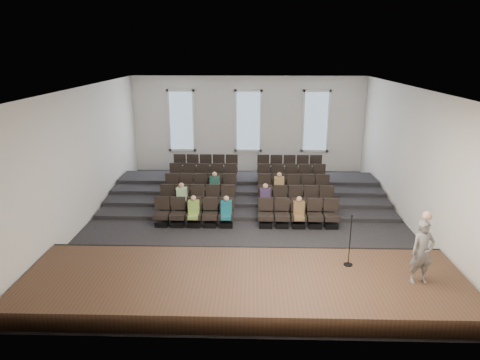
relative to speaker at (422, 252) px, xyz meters
The scene contains 14 objects.
ground 7.07m from the speaker, 130.98° to the left, with size 14.00×14.00×0.00m, color black.
ceiling 7.85m from the speaker, 130.98° to the left, with size 12.00×14.00×0.02m, color white.
wall_back 13.13m from the speaker, 110.36° to the left, with size 12.00×0.04×5.00m, color silver.
wall_front 5.02m from the speaker, 158.61° to the right, with size 12.00×0.04×5.00m, color silver.
wall_left 11.85m from the speaker, 153.64° to the left, with size 0.04×14.00×5.00m, color silver.
wall_right 5.56m from the speaker, 74.32° to the left, with size 0.04×14.00×5.00m, color silver.
stage 4.68m from the speaker, behind, with size 11.80×3.60×0.50m, color #412D1C.
stage_lip 5.05m from the speaker, 157.25° to the left, with size 11.80×0.06×0.52m, color black.
risers 9.63m from the speaker, 118.42° to the left, with size 11.80×4.80×0.60m.
seating_rows 8.19m from the speaker, 123.87° to the left, with size 6.80×4.70×1.67m.
windows 13.08m from the speaker, 110.47° to the left, with size 8.44×0.10×3.24m.
audience 7.42m from the speaker, 131.56° to the left, with size 4.85×2.64×1.10m.
speaker is the anchor object (origin of this frame).
mic_stand 1.89m from the speaker, 152.21° to the left, with size 0.25×0.25×1.51m.
Camera 1 is at (0.19, -15.21, 6.29)m, focal length 32.00 mm.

